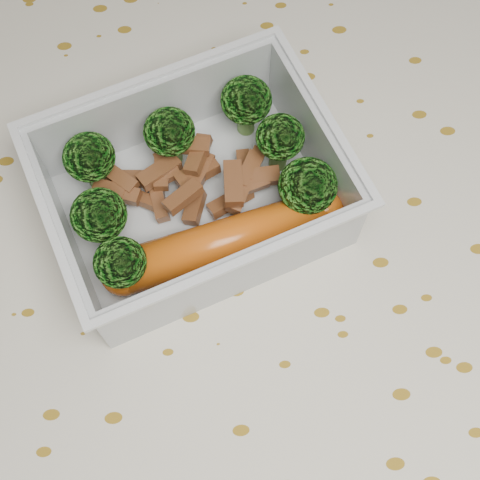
{
  "coord_description": "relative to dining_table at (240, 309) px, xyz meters",
  "views": [
    {
      "loc": [
        -0.01,
        -0.14,
        1.11
      ],
      "look_at": [
        0.0,
        0.0,
        0.78
      ],
      "focal_mm": 50.0,
      "sensor_mm": 36.0,
      "label": 1
    }
  ],
  "objects": [
    {
      "name": "ground_plane",
      "position": [
        0.0,
        0.0,
        -0.67
      ],
      "size": [
        4.0,
        4.0,
        0.0
      ],
      "primitive_type": "plane",
      "color": "olive",
      "rests_on": "ground"
    },
    {
      "name": "dining_table",
      "position": [
        0.0,
        0.0,
        0.0
      ],
      "size": [
        1.4,
        0.9,
        0.75
      ],
      "color": "brown",
      "rests_on": "ground"
    },
    {
      "name": "tablecloth",
      "position": [
        0.0,
        0.0,
        0.05
      ],
      "size": [
        1.46,
        0.96,
        0.19
      ],
      "color": "beige",
      "rests_on": "dining_table"
    },
    {
      "name": "lunch_container",
      "position": [
        -0.02,
        0.04,
        0.11
      ],
      "size": [
        0.19,
        0.17,
        0.06
      ],
      "color": "silver",
      "rests_on": "tablecloth"
    },
    {
      "name": "broccoli_florets",
      "position": [
        -0.02,
        0.05,
        0.12
      ],
      "size": [
        0.15,
        0.12,
        0.04
      ],
      "color": "#608C3F",
      "rests_on": "lunch_container"
    },
    {
      "name": "meat_pile",
      "position": [
        -0.03,
        0.05,
        0.11
      ],
      "size": [
        0.11,
        0.05,
        0.02
      ],
      "color": "brown",
      "rests_on": "lunch_container"
    },
    {
      "name": "sausage",
      "position": [
        -0.01,
        0.01,
        0.11
      ],
      "size": [
        0.14,
        0.05,
        0.03
      ],
      "color": "#CA5510",
      "rests_on": "lunch_container"
    }
  ]
}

